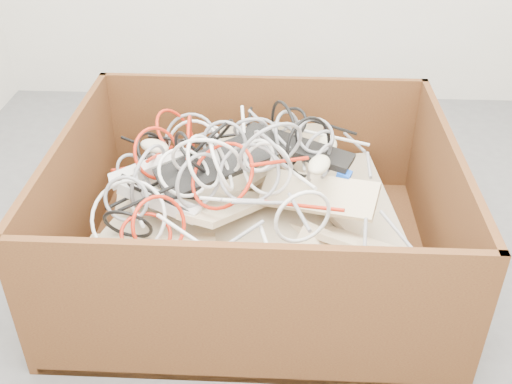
{
  "coord_description": "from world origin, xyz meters",
  "views": [
    {
      "loc": [
        0.02,
        -1.64,
        1.45
      ],
      "look_at": [
        -0.06,
        0.07,
        0.3
      ],
      "focal_mm": 42.39,
      "sensor_mm": 36.0,
      "label": 1
    }
  ],
  "objects_px": {
    "power_strip_right": "(159,201)",
    "power_strip_left": "(149,168)",
    "cardboard_box": "(250,235)",
    "vga_plug": "(344,174)"
  },
  "relations": [
    {
      "from": "cardboard_box",
      "to": "power_strip_right",
      "type": "distance_m",
      "value": 0.38
    },
    {
      "from": "power_strip_left",
      "to": "power_strip_right",
      "type": "distance_m",
      "value": 0.17
    },
    {
      "from": "cardboard_box",
      "to": "vga_plug",
      "type": "relative_size",
      "value": 28.68
    },
    {
      "from": "power_strip_right",
      "to": "vga_plug",
      "type": "distance_m",
      "value": 0.62
    },
    {
      "from": "vga_plug",
      "to": "cardboard_box",
      "type": "bearing_deg",
      "value": -148.73
    },
    {
      "from": "power_strip_right",
      "to": "vga_plug",
      "type": "bearing_deg",
      "value": 34.98
    },
    {
      "from": "cardboard_box",
      "to": "vga_plug",
      "type": "xyz_separation_m",
      "value": [
        0.32,
        0.05,
        0.24
      ]
    },
    {
      "from": "power_strip_right",
      "to": "power_strip_left",
      "type": "bearing_deg",
      "value": 132.09
    },
    {
      "from": "cardboard_box",
      "to": "power_strip_left",
      "type": "xyz_separation_m",
      "value": [
        -0.35,
        0.04,
        0.25
      ]
    },
    {
      "from": "cardboard_box",
      "to": "power_strip_right",
      "type": "height_order",
      "value": "cardboard_box"
    }
  ]
}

